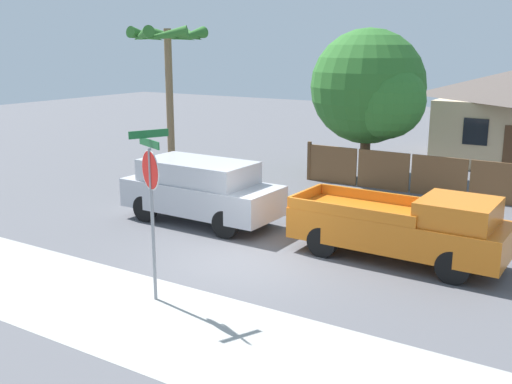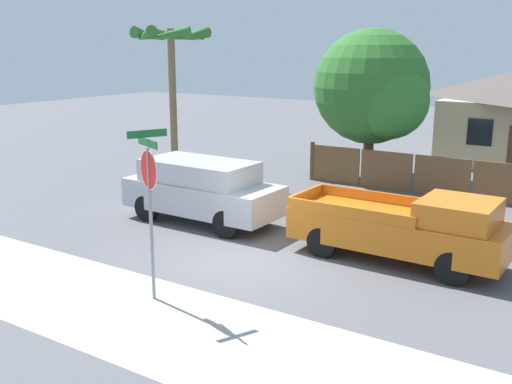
{
  "view_description": "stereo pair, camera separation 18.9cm",
  "coord_description": "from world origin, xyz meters",
  "px_view_note": "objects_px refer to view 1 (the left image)",
  "views": [
    {
      "loc": [
        7.51,
        -11.49,
        5.11
      ],
      "look_at": [
        -0.11,
        0.62,
        1.6
      ],
      "focal_mm": 42.0,
      "sensor_mm": 36.0,
      "label": 1
    },
    {
      "loc": [
        7.67,
        -11.39,
        5.11
      ],
      "look_at": [
        -0.11,
        0.62,
        1.6
      ],
      "focal_mm": 42.0,
      "sensor_mm": 36.0,
      "label": 2
    }
  ],
  "objects_px": {
    "red_suv": "(201,189)",
    "orange_pickup": "(406,227)",
    "palm_tree": "(168,48)",
    "oak_tree": "(372,90)",
    "stop_sign": "(151,186)"
  },
  "relations": [
    {
      "from": "red_suv",
      "to": "stop_sign",
      "type": "xyz_separation_m",
      "value": [
        2.59,
        -4.97,
        1.41
      ]
    },
    {
      "from": "red_suv",
      "to": "orange_pickup",
      "type": "height_order",
      "value": "red_suv"
    },
    {
      "from": "oak_tree",
      "to": "orange_pickup",
      "type": "distance_m",
      "value": 9.9
    },
    {
      "from": "oak_tree",
      "to": "palm_tree",
      "type": "distance_m",
      "value": 7.93
    },
    {
      "from": "red_suv",
      "to": "orange_pickup",
      "type": "relative_size",
      "value": 0.92
    },
    {
      "from": "palm_tree",
      "to": "orange_pickup",
      "type": "distance_m",
      "value": 12.33
    },
    {
      "from": "palm_tree",
      "to": "oak_tree",
      "type": "bearing_deg",
      "value": 33.63
    },
    {
      "from": "red_suv",
      "to": "stop_sign",
      "type": "distance_m",
      "value": 5.78
    },
    {
      "from": "palm_tree",
      "to": "orange_pickup",
      "type": "height_order",
      "value": "palm_tree"
    },
    {
      "from": "palm_tree",
      "to": "red_suv",
      "type": "bearing_deg",
      "value": -42.17
    },
    {
      "from": "oak_tree",
      "to": "stop_sign",
      "type": "relative_size",
      "value": 1.64
    },
    {
      "from": "oak_tree",
      "to": "orange_pickup",
      "type": "xyz_separation_m",
      "value": [
        4.34,
        -8.51,
        -2.61
      ]
    },
    {
      "from": "oak_tree",
      "to": "stop_sign",
      "type": "xyz_separation_m",
      "value": [
        0.75,
        -13.47,
        -1.05
      ]
    },
    {
      "from": "palm_tree",
      "to": "stop_sign",
      "type": "bearing_deg",
      "value": -51.74
    },
    {
      "from": "stop_sign",
      "to": "orange_pickup",
      "type": "bearing_deg",
      "value": 78.81
    }
  ]
}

